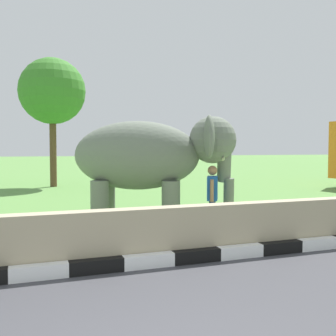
% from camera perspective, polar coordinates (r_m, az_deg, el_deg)
% --- Properties ---
extents(striped_curb, '(16.20, 0.20, 0.24)m').
position_cam_1_polar(striped_curb, '(6.75, -14.18, -13.99)').
color(striped_curb, white).
rests_on(striped_curb, ground_plane).
extents(barrier_parapet, '(28.00, 0.36, 1.00)m').
position_cam_1_polar(barrier_parapet, '(7.53, 3.87, -9.17)').
color(barrier_parapet, tan).
rests_on(barrier_parapet, ground_plane).
extents(elephant, '(4.05, 3.13, 2.86)m').
position_cam_1_polar(elephant, '(9.79, -2.36, 1.59)').
color(elephant, slate).
rests_on(elephant, ground_plane).
extents(person_handler, '(0.40, 0.60, 1.66)m').
position_cam_1_polar(person_handler, '(9.60, 6.42, -4.01)').
color(person_handler, navy).
rests_on(person_handler, ground_plane).
extents(tree_distant, '(3.55, 3.55, 6.94)m').
position_cam_1_polar(tree_distant, '(22.52, -16.36, 10.51)').
color(tree_distant, brown).
rests_on(tree_distant, ground_plane).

